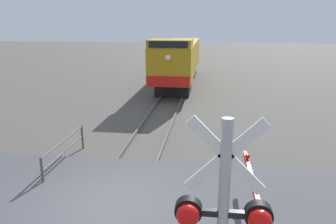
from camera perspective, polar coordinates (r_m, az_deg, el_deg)
name	(u,v)px	position (r m, az deg, el deg)	size (l,w,h in m)	color
ground_plane	(112,210)	(9.13, -9.72, -16.51)	(160.00, 160.00, 0.00)	#514C47
rail_track_left	(86,205)	(9.31, -14.14, -15.57)	(0.08, 80.00, 0.15)	#59544C
rail_track_right	(139,209)	(8.93, -5.14, -16.57)	(0.08, 80.00, 0.15)	#59544C
road_surface	(112,207)	(9.09, -9.75, -16.07)	(36.00, 5.85, 0.17)	#47474C
locomotive	(179,59)	(26.83, 1.99, 9.29)	(2.72, 15.26, 3.83)	black
guard_railing	(65,148)	(11.82, -17.66, -6.03)	(0.08, 3.26, 0.95)	#4C4742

